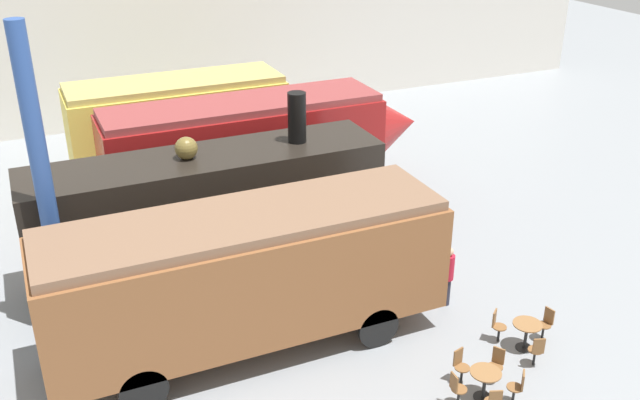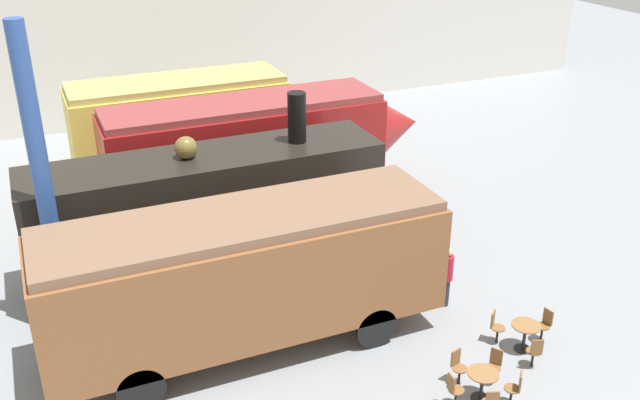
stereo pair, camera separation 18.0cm
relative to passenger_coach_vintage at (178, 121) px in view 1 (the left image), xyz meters
The scene contains 17 objects.
ground_plane 9.14m from the passenger_coach_vintage, 71.84° to the right, with size 80.00×80.00×0.00m, color gray.
backdrop_wall 7.93m from the passenger_coach_vintage, 68.67° to the left, with size 44.00×0.15×9.00m.
passenger_coach_vintage is the anchor object (origin of this frame).
streamlined_locomotive 4.26m from the passenger_coach_vintage, 58.02° to the right, with size 11.56×2.66×3.85m.
steam_locomotive 7.38m from the passenger_coach_vintage, 96.90° to the right, with size 10.19×2.44×5.09m.
passenger_coach_wooden 11.54m from the passenger_coach_vintage, 95.59° to the right, with size 9.67×2.81×3.65m.
cafe_table_near 15.37m from the passenger_coach_vintage, 70.52° to the right, with size 0.72×0.72×0.74m.
cafe_table_mid 15.90m from the passenger_coach_vintage, 78.87° to the right, with size 0.71×0.71×0.72m.
cafe_chair_0 15.51m from the passenger_coach_vintage, 67.82° to the right, with size 0.38×0.36×0.87m.
cafe_chair_1 14.70m from the passenger_coach_vintage, 71.53° to the right, with size 0.40×0.41×0.87m.
cafe_chair_2 15.95m from the passenger_coach_vintage, 72.20° to the right, with size 0.37×0.39×0.87m.
cafe_chair_4 16.47m from the passenger_coach_vintage, 77.24° to the right, with size 0.41×0.40×0.87m.
cafe_chair_5 15.65m from the passenger_coach_vintage, 76.37° to the right, with size 0.40×0.39×0.87m.
cafe_chair_6 15.18m from the passenger_coach_vintage, 79.04° to the right, with size 0.36×0.38×0.87m.
cafe_chair_7 15.74m from the passenger_coach_vintage, 81.45° to the right, with size 0.36×0.36×0.87m.
visitor_person 12.74m from the passenger_coach_vintage, 69.78° to the right, with size 0.34×0.34×1.76m.
support_pillar 10.50m from the passenger_coach_vintage, 120.39° to the right, with size 0.44×0.44×8.00m.
Camera 1 is at (-8.28, -17.25, 10.91)m, focal length 40.00 mm.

